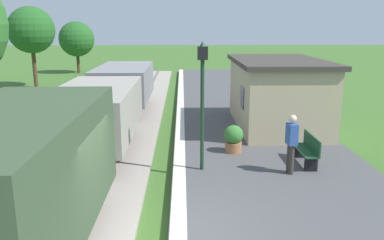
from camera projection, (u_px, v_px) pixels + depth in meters
The scene contains 13 objects.
platform_slab at pixel (315, 239), 8.02m from camera, with size 6.00×60.00×0.25m, color #4C4C4F.
platform_edge_stripe at pixel (178, 235), 7.92m from camera, with size 0.36×60.00×0.01m, color silver.
rail_near at pixel (75, 240), 7.89m from camera, with size 0.07×60.00×0.14m, color slate.
rail_far at pixel (2, 240), 7.85m from camera, with size 0.07×60.00×0.14m, color slate.
freight_train at pixel (93, 116), 12.67m from camera, with size 2.50×19.40×2.72m.
station_hut at pixel (277, 93), 16.14m from camera, with size 3.50×5.80×2.78m.
bench_near_hut at pixel (308, 149), 11.86m from camera, with size 0.42×1.50×0.91m.
bench_down_platform at pixel (255, 97), 20.47m from camera, with size 0.42×1.50×0.91m.
person_waiting at pixel (291, 142), 11.03m from camera, with size 0.28×0.40×1.71m.
potted_planter at pixel (233, 138), 13.02m from camera, with size 0.64×0.64×0.92m.
lamp_post_near at pixel (202, 83), 10.95m from camera, with size 0.28×0.28×3.70m.
tree_field_left at pixel (31, 30), 27.30m from camera, with size 3.23×3.23×5.64m.
tree_field_distant at pixel (77, 39), 35.80m from camera, with size 3.17×3.17×4.69m.
Camera 1 is at (0.50, -7.15, 4.39)m, focal length 36.75 mm.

